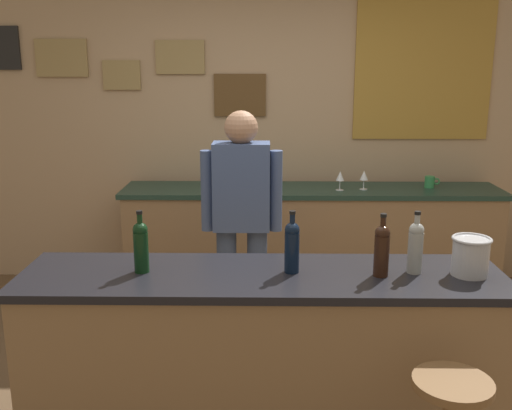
{
  "coord_description": "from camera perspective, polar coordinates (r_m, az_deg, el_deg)",
  "views": [
    {
      "loc": [
        0.01,
        -3.06,
        1.91
      ],
      "look_at": [
        -0.04,
        0.45,
        1.05
      ],
      "focal_mm": 41.08,
      "sensor_mm": 36.0,
      "label": 1
    }
  ],
  "objects": [
    {
      "name": "wine_bottle_b",
      "position": [
        2.82,
        3.52,
        -3.92
      ],
      "size": [
        0.07,
        0.07,
        0.31
      ],
      "color": "black",
      "rests_on": "bar_counter"
    },
    {
      "name": "wine_bottle_a",
      "position": [
        2.87,
        -11.15,
        -3.84
      ],
      "size": [
        0.07,
        0.07,
        0.31
      ],
      "color": "black",
      "rests_on": "bar_counter"
    },
    {
      "name": "wine_glass_b",
      "position": [
        4.76,
        8.19,
        2.73
      ],
      "size": [
        0.07,
        0.07,
        0.16
      ],
      "color": "silver",
      "rests_on": "side_counter"
    },
    {
      "name": "ice_bucket",
      "position": [
        2.96,
        20.16,
        -4.63
      ],
      "size": [
        0.19,
        0.19,
        0.19
      ],
      "color": "#B7BABF",
      "rests_on": "bar_counter"
    },
    {
      "name": "ground_plane",
      "position": [
        3.61,
        0.57,
        -18.19
      ],
      "size": [
        10.0,
        10.0,
        0.0
      ],
      "primitive_type": "plane",
      "color": "brown"
    },
    {
      "name": "bar_counter",
      "position": [
        3.03,
        0.55,
        -14.8
      ],
      "size": [
        2.34,
        0.6,
        0.92
      ],
      "color": "olive",
      "rests_on": "ground_plane"
    },
    {
      "name": "wine_bottle_c",
      "position": [
        2.83,
        12.15,
        -4.16
      ],
      "size": [
        0.07,
        0.07,
        0.31
      ],
      "color": "black",
      "rests_on": "bar_counter"
    },
    {
      "name": "side_counter",
      "position": [
        4.95,
        5.33,
        -3.44
      ],
      "size": [
        3.11,
        0.56,
        0.9
      ],
      "color": "olive",
      "rests_on": "ground_plane"
    },
    {
      "name": "bartender",
      "position": [
        3.77,
        -1.41,
        -1.2
      ],
      "size": [
        0.52,
        0.21,
        1.62
      ],
      "color": "#384766",
      "rests_on": "ground_plane"
    },
    {
      "name": "wine_glass_a",
      "position": [
        4.87,
        -2.91,
        3.11
      ],
      "size": [
        0.07,
        0.07,
        0.16
      ],
      "color": "silver",
      "rests_on": "side_counter"
    },
    {
      "name": "back_wall",
      "position": [
        5.11,
        0.94,
        8.24
      ],
      "size": [
        6.0,
        0.09,
        2.8
      ],
      "color": "tan",
      "rests_on": "ground_plane"
    },
    {
      "name": "wine_bottle_d",
      "position": [
        2.91,
        15.27,
        -3.84
      ],
      "size": [
        0.07,
        0.07,
        0.31
      ],
      "color": "#999E99",
      "rests_on": "bar_counter"
    },
    {
      "name": "coffee_mug",
      "position": [
        5.03,
        16.58,
        2.17
      ],
      "size": [
        0.12,
        0.08,
        0.09
      ],
      "color": "#338C4C",
      "rests_on": "side_counter"
    },
    {
      "name": "wine_glass_c",
      "position": [
        4.82,
        10.47,
        2.78
      ],
      "size": [
        0.07,
        0.07,
        0.16
      ],
      "color": "silver",
      "rests_on": "side_counter"
    }
  ]
}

